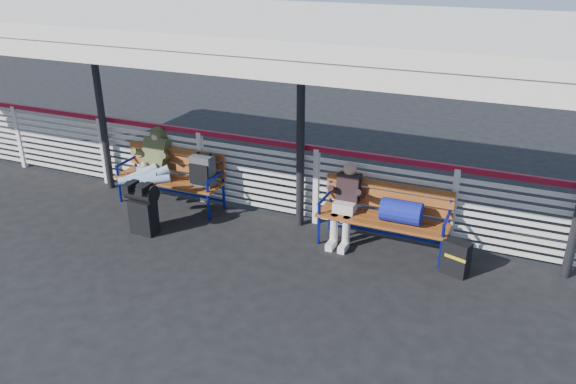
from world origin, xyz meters
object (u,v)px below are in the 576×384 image
at_px(suitcase_side, 456,258).
at_px(bench_right, 392,211).
at_px(luggage_stack, 143,206).
at_px(bench_left, 183,172).
at_px(traveler_man, 149,171).
at_px(companion_person, 345,203).

bearing_deg(suitcase_side, bench_right, 179.62).
bearing_deg(luggage_stack, suitcase_side, 10.91).
bearing_deg(suitcase_side, luggage_stack, -153.49).
relative_size(bench_left, traveler_man, 1.12).
distance_m(bench_right, companion_person, 0.66).
xyz_separation_m(bench_right, companion_person, (-0.66, -0.01, 0.01)).
bearing_deg(bench_right, companion_person, -178.89).
xyz_separation_m(bench_left, traveler_man, (-0.37, -0.36, 0.09)).
xyz_separation_m(companion_person, suitcase_side, (1.60, -0.30, -0.36)).
distance_m(bench_left, traveler_man, 0.52).
bearing_deg(traveler_man, bench_left, 43.75).
xyz_separation_m(bench_left, bench_right, (3.41, -0.06, -0.02)).
distance_m(bench_left, bench_right, 3.41).
relative_size(traveler_man, companion_person, 1.40).
relative_size(luggage_stack, bench_right, 0.44).
xyz_separation_m(traveler_man, companion_person, (3.12, 0.29, -0.09)).
height_order(luggage_stack, companion_person, companion_person).
bearing_deg(bench_left, bench_right, -0.98).
xyz_separation_m(luggage_stack, companion_person, (2.78, 0.96, 0.17)).
xyz_separation_m(bench_right, traveler_man, (-3.79, -0.30, 0.11)).
distance_m(luggage_stack, suitcase_side, 4.43).
bearing_deg(companion_person, bench_left, 178.52).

